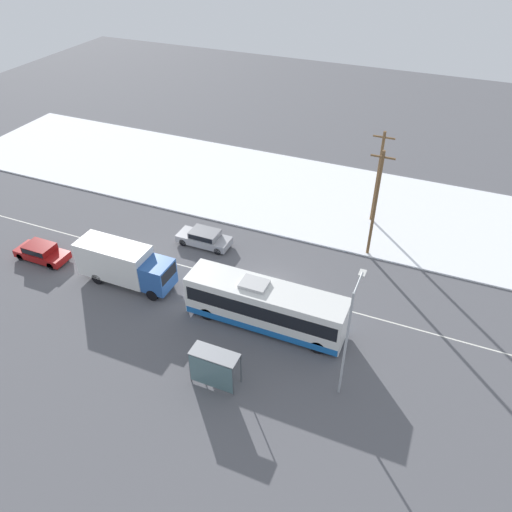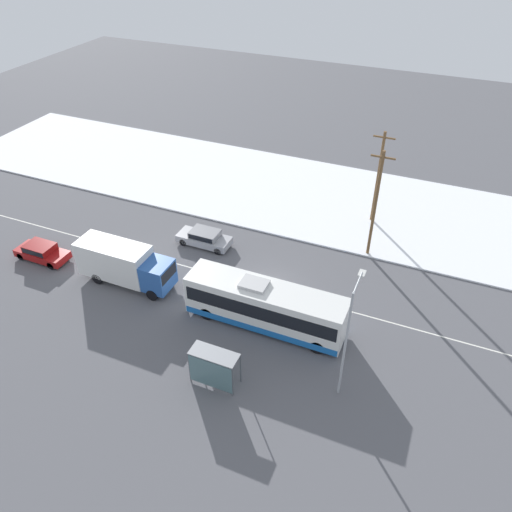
# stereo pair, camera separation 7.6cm
# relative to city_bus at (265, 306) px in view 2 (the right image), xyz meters

# --- Properties ---
(ground_plane) EXTENTS (120.00, 120.00, 0.00)m
(ground_plane) POSITION_rel_city_bus_xyz_m (-1.32, 3.51, -1.66)
(ground_plane) COLOR #56565B
(snow_lot) EXTENTS (80.00, 15.12, 0.12)m
(snow_lot) POSITION_rel_city_bus_xyz_m (-1.32, 17.95, -1.60)
(snow_lot) COLOR white
(snow_lot) RESTS_ON ground_plane
(lane_marking_center) EXTENTS (60.00, 0.12, 0.00)m
(lane_marking_center) POSITION_rel_city_bus_xyz_m (-1.32, 3.51, -1.66)
(lane_marking_center) COLOR silver
(lane_marking_center) RESTS_ON ground_plane
(city_bus) EXTENTS (10.99, 2.57, 3.41)m
(city_bus) POSITION_rel_city_bus_xyz_m (0.00, 0.00, 0.00)
(city_bus) COLOR white
(city_bus) RESTS_ON ground_plane
(box_truck) EXTENTS (7.50, 2.30, 3.18)m
(box_truck) POSITION_rel_city_bus_xyz_m (-11.45, 0.11, 0.09)
(box_truck) COLOR silver
(box_truck) RESTS_ON ground_plane
(sedan_car) EXTENTS (4.55, 1.80, 1.39)m
(sedan_car) POSITION_rel_city_bus_xyz_m (-8.25, 6.76, -0.90)
(sedan_car) COLOR #9E9EA3
(sedan_car) RESTS_ON ground_plane
(parked_car_near_truck) EXTENTS (4.38, 1.80, 1.37)m
(parked_car_near_truck) POSITION_rel_city_bus_xyz_m (-19.37, -0.14, -0.91)
(parked_car_near_truck) COLOR maroon
(parked_car_near_truck) RESTS_ON ground_plane
(pedestrian_at_stop) EXTENTS (0.56, 0.25, 1.56)m
(pedestrian_at_stop) POSITION_rel_city_bus_xyz_m (-1.48, -4.89, -0.71)
(pedestrian_at_stop) COLOR #23232D
(pedestrian_at_stop) RESTS_ON ground_plane
(bus_shelter) EXTENTS (2.93, 1.20, 2.40)m
(bus_shelter) POSITION_rel_city_bus_xyz_m (-0.89, -6.04, 0.01)
(bus_shelter) COLOR gray
(bus_shelter) RESTS_ON ground_plane
(streetlamp) EXTENTS (0.36, 2.35, 7.82)m
(streetlamp) POSITION_rel_city_bus_xyz_m (6.22, -3.25, 3.21)
(streetlamp) COLOR #9EA3A8
(streetlamp) RESTS_ON ground_plane
(utility_pole_roadside) EXTENTS (1.80, 0.24, 9.14)m
(utility_pole_roadside) POSITION_rel_city_bus_xyz_m (4.65, 10.83, 3.10)
(utility_pole_roadside) COLOR brown
(utility_pole_roadside) RESTS_ON ground_plane
(utility_pole_snowlot) EXTENTS (1.80, 0.24, 8.45)m
(utility_pole_snowlot) POSITION_rel_city_bus_xyz_m (3.80, 16.03, 2.75)
(utility_pole_snowlot) COLOR brown
(utility_pole_snowlot) RESTS_ON ground_plane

